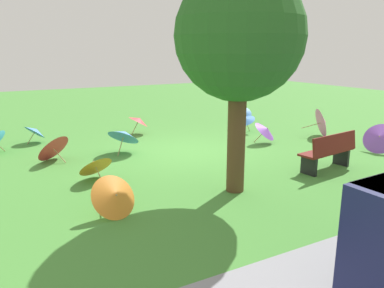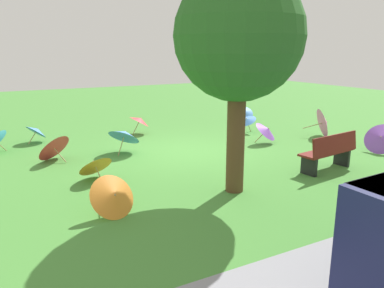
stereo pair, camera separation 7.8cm
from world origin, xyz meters
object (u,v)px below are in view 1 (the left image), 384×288
(parasol_orange_0, at_px, (95,165))
(parasol_purple_0, at_px, (266,130))
(parasol_red_2, at_px, (139,120))
(parasol_orange_5, at_px, (115,196))
(shade_tree, at_px, (239,38))
(parasol_blue_3, at_px, (242,112))
(parasol_blue_1, at_px, (246,120))
(parasol_blue_2, at_px, (124,135))
(parasol_blue_0, at_px, (36,131))
(park_bench, at_px, (329,151))
(parasol_red_0, at_px, (52,147))
(parasol_purple_1, at_px, (380,138))
(parasol_pink_0, at_px, (323,122))

(parasol_orange_0, bearing_deg, parasol_purple_0, -171.36)
(parasol_red_2, relative_size, parasol_orange_5, 0.80)
(shade_tree, height_order, parasol_blue_3, shade_tree)
(parasol_purple_0, distance_m, parasol_red_2, 4.27)
(parasol_red_2, relative_size, parasol_blue_1, 0.99)
(parasol_orange_0, relative_size, parasol_orange_5, 0.95)
(parasol_blue_2, bearing_deg, shade_tree, 105.14)
(parasol_purple_0, xyz_separation_m, parasol_blue_0, (6.16, -3.47, -0.04))
(park_bench, distance_m, parasol_blue_2, 5.34)
(parasol_blue_0, bearing_deg, parasol_orange_5, 94.74)
(parasol_blue_3, bearing_deg, parasol_blue_1, 57.53)
(parasol_red_0, bearing_deg, parasol_orange_0, 106.67)
(parasol_orange_0, bearing_deg, parasol_red_0, -73.33)
(parasol_blue_2, bearing_deg, parasol_blue_3, -158.74)
(parasol_blue_2, xyz_separation_m, parasol_orange_5, (1.48, 3.86, -0.16))
(parasol_red_2, relative_size, parasol_purple_1, 0.68)
(parasol_purple_1, bearing_deg, parasol_red_2, -46.92)
(parasol_purple_0, relative_size, parasol_blue_3, 1.02)
(parasol_blue_0, relative_size, parasol_blue_3, 0.84)
(parasol_blue_1, bearing_deg, park_bench, 79.26)
(parasol_purple_0, bearing_deg, parasol_orange_0, 8.64)
(parasol_red_2, distance_m, parasol_blue_0, 3.26)
(parasol_red_2, bearing_deg, parasol_purple_0, 133.20)
(shade_tree, distance_m, parasol_orange_0, 4.06)
(parasol_purple_1, distance_m, parasol_orange_5, 7.81)
(parasol_red_0, xyz_separation_m, parasol_orange_0, (-0.59, 1.96, -0.03))
(parasol_purple_0, distance_m, parasol_purple_1, 3.16)
(parasol_orange_0, distance_m, parasol_blue_2, 2.25)
(parasol_red_0, distance_m, parasol_blue_3, 7.73)
(parasol_purple_0, bearing_deg, parasol_blue_3, -114.09)
(parasol_pink_0, bearing_deg, shade_tree, 26.51)
(park_bench, xyz_separation_m, parasol_red_0, (5.63, -3.93, -0.08))
(park_bench, height_order, parasol_pink_0, parasol_pink_0)
(park_bench, relative_size, parasol_orange_5, 1.77)
(parasol_red_0, distance_m, parasol_blue_2, 1.89)
(shade_tree, distance_m, parasol_blue_2, 4.68)
(parasol_red_0, distance_m, parasol_pink_0, 8.41)
(parasol_purple_0, xyz_separation_m, parasol_red_2, (2.92, -3.11, 0.06))
(parasol_blue_1, bearing_deg, parasol_blue_3, -122.47)
(shade_tree, xyz_separation_m, parasol_orange_5, (2.51, 0.02, -2.64))
(parasol_red_2, relative_size, parasol_blue_2, 0.63)
(park_bench, height_order, parasol_red_2, park_bench)
(shade_tree, distance_m, parasol_red_2, 6.46)
(parasol_blue_3, relative_size, parasol_orange_5, 1.05)
(parasol_blue_1, height_order, parasol_purple_1, parasol_purple_1)
(parasol_pink_0, xyz_separation_m, parasol_blue_2, (6.43, -1.14, 0.05))
(parasol_red_0, bearing_deg, parasol_pink_0, 171.29)
(parasol_blue_0, bearing_deg, parasol_orange_0, 99.29)
(parasol_blue_1, distance_m, parasol_orange_5, 7.53)
(parasol_purple_0, height_order, parasol_blue_0, parasol_purple_0)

